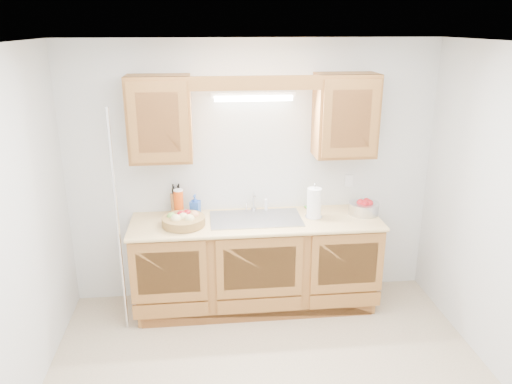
{
  "coord_description": "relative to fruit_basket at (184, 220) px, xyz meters",
  "views": [
    {
      "loc": [
        -0.45,
        -3.06,
        2.62
      ],
      "look_at": [
        -0.04,
        0.85,
        1.29
      ],
      "focal_mm": 35.0,
      "sensor_mm": 36.0,
      "label": 1
    }
  ],
  "objects": [
    {
      "name": "apple_bowl",
      "position": [
        1.69,
        0.11,
        0.01
      ],
      "size": [
        0.34,
        0.34,
        0.15
      ],
      "rotation": [
        0.0,
        0.0,
        0.23
      ],
      "color": "silver",
      "rests_on": "countertop"
    },
    {
      "name": "sponge",
      "position": [
        1.22,
        0.32,
        -0.05
      ],
      "size": [
        0.11,
        0.08,
        0.02
      ],
      "rotation": [
        0.0,
        0.0,
        0.26
      ],
      "color": "#CC333F",
      "rests_on": "countertop"
    },
    {
      "name": "fruit_basket",
      "position": [
        0.0,
        0.0,
        0.0
      ],
      "size": [
        0.5,
        0.5,
        0.12
      ],
      "rotation": [
        0.0,
        0.0,
        0.4
      ],
      "color": "olive",
      "rests_on": "countertop"
    },
    {
      "name": "fluorescent_fixture",
      "position": [
        0.66,
        0.29,
        1.04
      ],
      "size": [
        0.76,
        0.08,
        0.08
      ],
      "color": "white",
      "rests_on": "room"
    },
    {
      "name": "countertop",
      "position": [
        0.66,
        0.06,
        -0.07
      ],
      "size": [
        2.3,
        0.63,
        0.04
      ],
      "primitive_type": "cube",
      "color": "#DBBC73",
      "rests_on": "base_cabinets"
    },
    {
      "name": "outlet_plate",
      "position": [
        1.61,
        0.37,
        0.2
      ],
      "size": [
        0.08,
        0.01,
        0.12
      ],
      "primitive_type": "cube",
      "color": "white",
      "rests_on": "room"
    },
    {
      "name": "sink",
      "position": [
        0.66,
        0.08,
        -0.13
      ],
      "size": [
        0.84,
        0.46,
        0.36
      ],
      "color": "#9E9EA3",
      "rests_on": "countertop"
    },
    {
      "name": "orange_canister",
      "position": [
        -0.05,
        0.24,
        0.08
      ],
      "size": [
        0.09,
        0.09,
        0.26
      ],
      "rotation": [
        0.0,
        0.0,
        -0.1
      ],
      "color": "#E14A0C",
      "rests_on": "countertop"
    },
    {
      "name": "base_cabinets",
      "position": [
        0.66,
        0.08,
        -0.51
      ],
      "size": [
        2.2,
        0.6,
        0.86
      ],
      "primitive_type": "cube",
      "color": "#9A5F2D",
      "rests_on": "ground"
    },
    {
      "name": "upper_cabinet_right",
      "position": [
        1.49,
        0.21,
        0.87
      ],
      "size": [
        0.55,
        0.33,
        0.75
      ],
      "primitive_type": "cube",
      "color": "#9A5F2D",
      "rests_on": "room"
    },
    {
      "name": "soap_bottle",
      "position": [
        0.1,
        0.27,
        0.04
      ],
      "size": [
        0.11,
        0.11,
        0.19
      ],
      "primitive_type": "imported",
      "rotation": [
        0.0,
        0.0,
        -0.3
      ],
      "color": "blue",
      "rests_on": "countertop"
    },
    {
      "name": "wire_shelf_pole",
      "position": [
        -0.54,
        -0.19,
        0.05
      ],
      "size": [
        0.03,
        0.03,
        2.0
      ],
      "primitive_type": "cylinder",
      "color": "silver",
      "rests_on": "ground"
    },
    {
      "name": "valance",
      "position": [
        0.66,
        0.07,
        1.19
      ],
      "size": [
        2.2,
        0.05,
        0.12
      ],
      "primitive_type": "cube",
      "color": "#9A5F2D",
      "rests_on": "room"
    },
    {
      "name": "knife_block",
      "position": [
        -0.07,
        0.3,
        0.05
      ],
      "size": [
        0.12,
        0.18,
        0.3
      ],
      "rotation": [
        0.0,
        0.0,
        0.15
      ],
      "color": "#9A5F2D",
      "rests_on": "countertop"
    },
    {
      "name": "paper_towel",
      "position": [
        1.2,
        0.07,
        0.09
      ],
      "size": [
        0.16,
        0.16,
        0.34
      ],
      "rotation": [
        0.0,
        0.0,
        -0.25
      ],
      "color": "silver",
      "rests_on": "countertop"
    },
    {
      "name": "upper_cabinet_left",
      "position": [
        -0.17,
        0.21,
        0.87
      ],
      "size": [
        0.55,
        0.33,
        0.75
      ],
      "primitive_type": "cube",
      "color": "#9A5F2D",
      "rests_on": "room"
    },
    {
      "name": "room",
      "position": [
        0.66,
        -1.12,
        0.3
      ],
      "size": [
        3.52,
        3.5,
        2.5
      ],
      "color": "#C2AD8C",
      "rests_on": "ground"
    }
  ]
}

